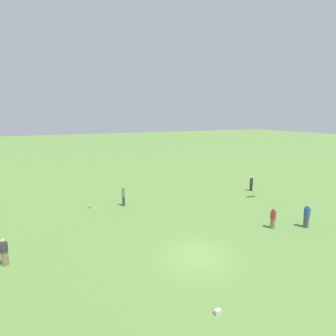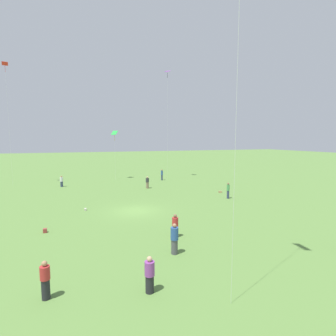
{
  "view_description": "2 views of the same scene",
  "coord_description": "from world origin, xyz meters",
  "px_view_note": "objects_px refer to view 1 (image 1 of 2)",
  "views": [
    {
      "loc": [
        8.21,
        12.77,
        8.69
      ],
      "look_at": [
        0.11,
        -4.1,
        4.95
      ],
      "focal_mm": 28.0,
      "sensor_mm": 36.0,
      "label": 1
    },
    {
      "loc": [
        -24.08,
        5.43,
        6.85
      ],
      "look_at": [
        -3.15,
        -2.15,
        4.38
      ],
      "focal_mm": 28.0,
      "sensor_mm": 36.0,
      "label": 2
    }
  ],
  "objects_px": {
    "person_2": "(251,183)",
    "picnic_bag_2": "(89,207)",
    "person_8": "(273,218)",
    "person_7": "(123,197)",
    "picnic_bag_1": "(218,312)",
    "person_1": "(307,216)",
    "person_6": "(4,252)"
  },
  "relations": [
    {
      "from": "person_2",
      "to": "picnic_bag_2",
      "type": "distance_m",
      "value": 18.36
    },
    {
      "from": "person_2",
      "to": "person_8",
      "type": "bearing_deg",
      "value": -29.6
    },
    {
      "from": "person_2",
      "to": "person_7",
      "type": "distance_m",
      "value": 15.12
    },
    {
      "from": "person_2",
      "to": "picnic_bag_1",
      "type": "relative_size",
      "value": 5.82
    },
    {
      "from": "person_1",
      "to": "person_6",
      "type": "distance_m",
      "value": 21.27
    },
    {
      "from": "person_6",
      "to": "person_7",
      "type": "bearing_deg",
      "value": -146.2
    },
    {
      "from": "picnic_bag_1",
      "to": "person_7",
      "type": "bearing_deg",
      "value": -90.97
    },
    {
      "from": "person_8",
      "to": "picnic_bag_2",
      "type": "distance_m",
      "value": 16.48
    },
    {
      "from": "person_2",
      "to": "person_8",
      "type": "distance_m",
      "value": 10.63
    },
    {
      "from": "person_1",
      "to": "person_2",
      "type": "relative_size",
      "value": 1.07
    },
    {
      "from": "person_8",
      "to": "picnic_bag_2",
      "type": "bearing_deg",
      "value": 125.13
    },
    {
      "from": "person_7",
      "to": "person_1",
      "type": "bearing_deg",
      "value": 99.03
    },
    {
      "from": "person_1",
      "to": "person_2",
      "type": "height_order",
      "value": "person_1"
    },
    {
      "from": "person_1",
      "to": "person_7",
      "type": "relative_size",
      "value": 1.01
    },
    {
      "from": "person_7",
      "to": "person_8",
      "type": "relative_size",
      "value": 1.12
    },
    {
      "from": "person_7",
      "to": "person_8",
      "type": "xyz_separation_m",
      "value": [
        -9.09,
        10.15,
        -0.14
      ]
    },
    {
      "from": "picnic_bag_1",
      "to": "person_2",
      "type": "bearing_deg",
      "value": -136.78
    },
    {
      "from": "person_6",
      "to": "person_8",
      "type": "xyz_separation_m",
      "value": [
        -18.37,
        3.05,
        -0.01
      ]
    },
    {
      "from": "person_1",
      "to": "person_7",
      "type": "height_order",
      "value": "person_1"
    },
    {
      "from": "person_6",
      "to": "picnic_bag_1",
      "type": "height_order",
      "value": "person_6"
    },
    {
      "from": "picnic_bag_2",
      "to": "person_7",
      "type": "bearing_deg",
      "value": 164.58
    },
    {
      "from": "picnic_bag_2",
      "to": "person_6",
      "type": "bearing_deg",
      "value": 52.41
    },
    {
      "from": "person_1",
      "to": "person_2",
      "type": "bearing_deg",
      "value": -42.78
    },
    {
      "from": "person_7",
      "to": "person_6",
      "type": "bearing_deg",
      "value": 0.37
    },
    {
      "from": "picnic_bag_2",
      "to": "person_8",
      "type": "bearing_deg",
      "value": 138.01
    },
    {
      "from": "picnic_bag_2",
      "to": "person_1",
      "type": "bearing_deg",
      "value": 140.77
    },
    {
      "from": "person_7",
      "to": "person_8",
      "type": "distance_m",
      "value": 13.62
    },
    {
      "from": "person_7",
      "to": "person_8",
      "type": "height_order",
      "value": "person_7"
    },
    {
      "from": "person_1",
      "to": "picnic_bag_1",
      "type": "relative_size",
      "value": 6.23
    },
    {
      "from": "person_8",
      "to": "picnic_bag_1",
      "type": "bearing_deg",
      "value": -161.91
    },
    {
      "from": "person_6",
      "to": "picnic_bag_2",
      "type": "xyz_separation_m",
      "value": [
        -6.13,
        -7.96,
        -0.7
      ]
    },
    {
      "from": "person_1",
      "to": "person_6",
      "type": "bearing_deg",
      "value": 55.6
    }
  ]
}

